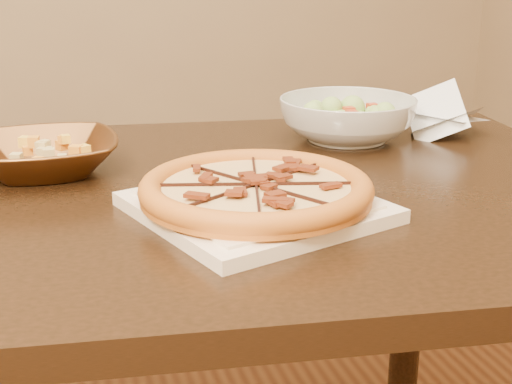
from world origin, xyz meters
TOP-DOWN VIEW (x-y plane):
  - dining_table at (0.07, -0.17)m, footprint 1.42×1.01m
  - plate at (0.14, -0.31)m, footprint 0.35×0.35m
  - pizza at (0.14, -0.31)m, footprint 0.30×0.30m
  - bronze_bowl at (-0.12, -0.04)m, footprint 0.23×0.23m
  - mixed_dish at (-0.12, -0.04)m, footprint 0.08×0.11m
  - salad_bowl at (0.41, 0.02)m, footprint 0.26×0.26m
  - salad at (0.41, 0.02)m, footprint 0.13×0.11m
  - cling_film at (0.60, 0.01)m, footprint 0.18×0.15m

SIDE VIEW (x-z plane):
  - dining_table at x=0.07m, z-range 0.27..1.02m
  - plate at x=0.14m, z-range 0.75..0.77m
  - cling_film at x=0.60m, z-range 0.75..0.80m
  - bronze_bowl at x=-0.12m, z-range 0.75..0.81m
  - pizza at x=0.14m, z-range 0.77..0.80m
  - salad_bowl at x=0.41m, z-range 0.75..0.83m
  - mixed_dish at x=-0.12m, z-range 0.81..0.83m
  - salad at x=0.41m, z-range 0.83..0.86m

